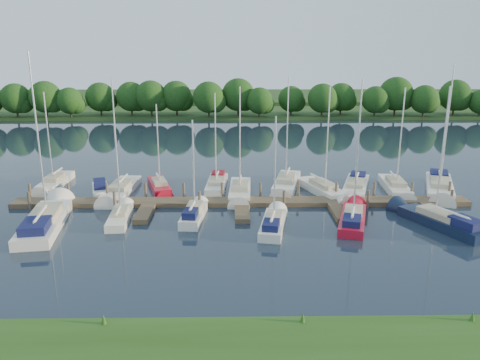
{
  "coord_description": "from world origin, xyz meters",
  "views": [
    {
      "loc": [
        -0.76,
        -31.2,
        12.99
      ],
      "look_at": [
        -0.13,
        8.0,
        2.2
      ],
      "focal_mm": 35.0,
      "sensor_mm": 36.0,
      "label": 1
    }
  ],
  "objects_px": {
    "dock": "(242,204)",
    "sailboat_n_5": "(240,192)",
    "sailboat_n_0": "(55,184)",
    "motorboat": "(100,190)",
    "sailboat_s_2": "(194,215)"
  },
  "relations": [
    {
      "from": "dock",
      "to": "sailboat_n_5",
      "type": "bearing_deg",
      "value": 91.48
    },
    {
      "from": "sailboat_n_5",
      "to": "dock",
      "type": "bearing_deg",
      "value": 93.98
    },
    {
      "from": "sailboat_n_0",
      "to": "dock",
      "type": "bearing_deg",
      "value": 160.35
    },
    {
      "from": "dock",
      "to": "sailboat_n_0",
      "type": "bearing_deg",
      "value": 160.38
    },
    {
      "from": "dock",
      "to": "sailboat_n_5",
      "type": "relative_size",
      "value": 3.85
    },
    {
      "from": "sailboat_n_0",
      "to": "sailboat_s_2",
      "type": "relative_size",
      "value": 1.16
    },
    {
      "from": "sailboat_n_0",
      "to": "sailboat_s_2",
      "type": "bearing_deg",
      "value": 146.59
    },
    {
      "from": "sailboat_n_0",
      "to": "sailboat_s_2",
      "type": "height_order",
      "value": "sailboat_n_0"
    },
    {
      "from": "sailboat_n_0",
      "to": "sailboat_n_5",
      "type": "relative_size",
      "value": 0.94
    },
    {
      "from": "sailboat_n_0",
      "to": "motorboat",
      "type": "height_order",
      "value": "sailboat_n_0"
    },
    {
      "from": "sailboat_s_2",
      "to": "dock",
      "type": "bearing_deg",
      "value": 43.13
    },
    {
      "from": "sailboat_s_2",
      "to": "sailboat_n_5",
      "type": "bearing_deg",
      "value": 64.61
    },
    {
      "from": "sailboat_n_5",
      "to": "sailboat_n_0",
      "type": "bearing_deg",
      "value": -7.3
    },
    {
      "from": "dock",
      "to": "sailboat_n_0",
      "type": "xyz_separation_m",
      "value": [
        -18.55,
        6.61,
        0.08
      ]
    },
    {
      "from": "dock",
      "to": "sailboat_n_0",
      "type": "relative_size",
      "value": 4.11
    }
  ]
}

